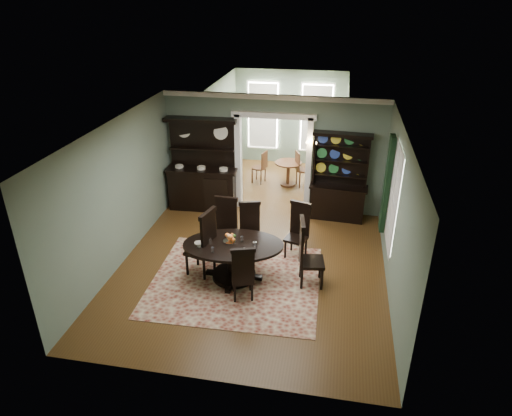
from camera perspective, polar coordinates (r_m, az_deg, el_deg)
The scene contains 19 objects.
room at distance 8.83m, azimuth -0.68°, elevation 0.93°, with size 5.51×6.01×3.01m.
parlor at distance 13.95m, azimuth 3.75°, elevation 10.22°, with size 3.51×3.50×3.01m.
doorway_trim at distance 11.52m, azimuth 2.18°, elevation 7.31°, with size 2.08×0.25×2.57m.
right_window at distance 9.56m, azimuth 16.44°, elevation 1.99°, with size 0.15×1.47×2.12m.
wall_sconce at distance 11.20m, azimuth 6.94°, elevation 8.03°, with size 0.27×0.21×0.21m.
rug at distance 9.27m, azimuth -2.54°, elevation -9.02°, with size 3.31×2.94×0.01m, color maroon.
dining_table at distance 9.07m, azimuth -2.83°, elevation -5.80°, with size 2.14×2.09×0.78m.
centerpiece at distance 8.97m, azimuth -3.33°, elevation -4.01°, with size 1.28×0.82×0.21m.
chair_far_left at distance 9.82m, azimuth -3.81°, elevation -2.15°, with size 0.51×0.48×1.32m.
chair_far_mid at distance 9.80m, azimuth -0.74°, elevation -2.49°, with size 0.55×0.54×1.23m.
chair_far_right at distance 9.82m, azimuth 5.31°, elevation -2.50°, with size 0.56×0.54×1.23m.
chair_end_left at distance 9.11m, azimuth -6.43°, elevation -4.19°, with size 0.63×0.65×1.45m.
chair_end_right at distance 8.84m, azimuth 6.29°, elevation -5.41°, with size 0.56×0.58×1.40m.
chair_near at distance 8.42m, azimuth -1.64°, elevation -8.05°, with size 0.53×0.52×1.17m.
sideboard at distance 11.92m, azimuth -6.66°, elevation 3.78°, with size 1.84×0.74×2.39m.
welsh_dresser at distance 11.49m, azimuth 10.28°, elevation 2.44°, with size 1.44×0.61×2.20m.
parlor_table at distance 13.35m, azimuth 4.05°, elevation 4.72°, with size 0.78×0.78×0.72m.
parlor_chair_left at distance 13.49m, azimuth 0.62°, elevation 5.26°, with size 0.45×0.44×0.98m.
parlor_chair_right at distance 13.31m, azimuth 5.67°, elevation 5.01°, with size 0.50×0.49×1.05m.
Camera 1 is at (1.56, -7.79, 5.35)m, focal length 32.00 mm.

